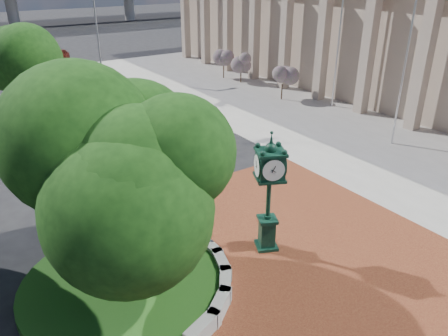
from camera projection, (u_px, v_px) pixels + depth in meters
ground at (251, 239)px, 16.12m from camera, size 200.00×200.00×0.00m
plaza at (268, 252)px, 15.36m from camera, size 12.00×12.00×0.04m
sidewalk at (342, 104)px, 31.76m from camera, size 20.00×50.00×0.04m
planter_wall at (186, 258)px, 14.63m from camera, size 2.96×6.77×0.54m
grass_bed at (122, 285)px, 13.50m from camera, size 6.10×6.10×0.40m
civic_building at (394, 32)px, 35.31m from camera, size 17.35×44.00×8.60m
tree_planter at (109, 184)px, 12.01m from camera, size 5.20×5.20×6.33m
tree_street at (18, 74)px, 26.25m from camera, size 4.40×4.40×5.45m
post_clock at (269, 188)px, 14.64m from camera, size 1.14×1.14×4.36m
parked_car at (58, 57)px, 44.29m from camera, size 3.41×4.75×1.50m
flagpole_a at (406, 58)px, 22.74m from camera, size 1.47×0.18×9.39m
flagpole_b at (340, 29)px, 29.08m from camera, size 1.53×0.77×10.42m
street_lamp_near at (98, 18)px, 37.67m from camera, size 1.94×0.42×8.67m
shrub_near at (282, 79)px, 32.24m from camera, size 1.20×1.20×2.20m
shrub_mid at (241, 64)px, 37.00m from camera, size 1.20×1.20×2.20m
shrub_far at (224, 60)px, 38.51m from camera, size 1.20×1.20×2.20m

